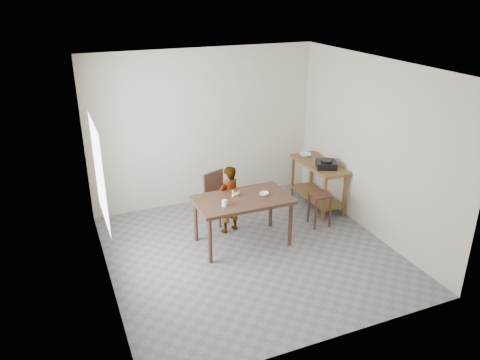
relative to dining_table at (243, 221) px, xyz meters
name	(u,v)px	position (x,y,z in m)	size (l,w,h in m)	color
floor	(250,253)	(0.00, -0.30, -0.40)	(4.00, 4.00, 0.04)	slate
ceiling	(252,64)	(0.00, -0.30, 2.35)	(4.00, 4.00, 0.04)	white
wall_back	(204,128)	(0.00, 1.72, 0.98)	(4.00, 0.04, 2.70)	beige
wall_front	(334,235)	(0.00, -2.32, 0.98)	(4.00, 0.04, 2.70)	beige
wall_left	(98,190)	(-2.02, -0.30, 0.98)	(0.04, 4.00, 2.70)	beige
wall_right	(373,148)	(2.02, -0.30, 0.98)	(0.04, 4.00, 2.70)	beige
window_pane	(99,173)	(-1.97, -0.10, 1.12)	(0.02, 1.10, 1.30)	white
dining_table	(243,221)	(0.00, 0.00, 0.00)	(1.40, 0.80, 0.75)	#43281D
prep_counter	(317,184)	(1.72, 0.70, 0.03)	(0.50, 1.20, 0.80)	brown
child	(229,200)	(-0.05, 0.43, 0.18)	(0.40, 0.26, 1.10)	white
dining_chair	(221,198)	(-0.05, 0.81, 0.04)	(0.40, 0.40, 0.82)	#43281D
stool	(319,209)	(1.38, 0.06, -0.10)	(0.31, 0.31, 0.56)	#43281D
glass_tumbler	(225,203)	(-0.34, -0.14, 0.42)	(0.07, 0.07, 0.09)	white
small_bowl	(264,194)	(0.33, -0.03, 0.40)	(0.14, 0.14, 0.04)	silver
banana	(236,194)	(-0.06, 0.11, 0.40)	(0.16, 0.11, 0.06)	#E1BB53
serving_bowl	(305,155)	(1.67, 1.08, 0.45)	(0.21, 0.21, 0.05)	silver
gas_burner	(326,164)	(1.72, 0.48, 0.48)	(0.33, 0.33, 0.11)	black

